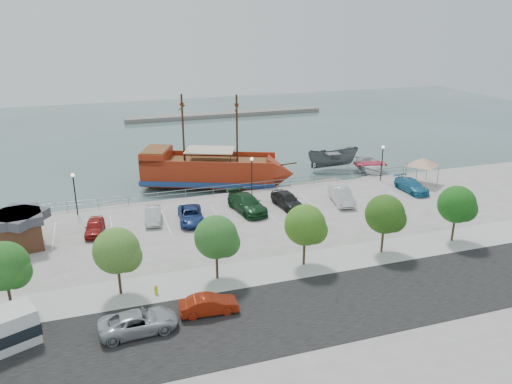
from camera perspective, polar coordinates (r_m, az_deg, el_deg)
name	(u,v)px	position (r m, az deg, el deg)	size (l,w,h in m)	color
ground	(272,226)	(49.01, 1.85, -3.93)	(160.00, 160.00, 0.00)	#38524E
land_slab	(391,353)	(32.53, 15.22, -17.38)	(100.00, 58.00, 1.20)	gray
street	(352,302)	(35.66, 10.89, -12.21)	(100.00, 8.00, 0.04)	black
sidewalk	(315,263)	(40.26, 6.78, -8.01)	(100.00, 4.00, 0.05)	#B6B6B6
seawall_railing	(248,187)	(55.34, -0.90, 0.60)	(50.00, 0.06, 1.00)	slate
far_shore	(226,114)	(102.25, -3.49, 8.84)	(40.00, 3.00, 0.80)	gray
pirate_ship	(220,171)	(59.54, -4.12, 2.36)	(18.49, 11.40, 11.54)	#9C2811
patrol_boat	(333,160)	(67.02, 8.78, 3.63)	(2.60, 6.90, 2.67)	#53595D
speedboat	(370,166)	(67.14, 12.89, 2.87)	(5.27, 7.37, 1.53)	silver
dock_west	(131,207)	(54.97, -14.06, -1.65)	(6.21, 1.78, 0.36)	gray
dock_mid	(314,186)	(60.01, 6.69, 0.69)	(7.78, 2.22, 0.44)	slate
dock_east	(366,181)	(63.16, 12.45, 1.29)	(6.24, 1.78, 0.36)	gray
shed	(19,229)	(46.26, -25.50, -3.86)	(4.39, 4.39, 3.12)	#512D1D
canopy_tent	(424,158)	(60.33, 18.60, 3.70)	(4.84, 4.84, 3.51)	slate
street_van	(139,322)	(32.68, -13.26, -14.26)	(2.24, 4.86, 1.35)	#9BA0A6
street_sedan	(209,305)	(33.70, -5.40, -12.69)	(1.35, 3.87, 1.27)	maroon
fire_hydrant	(156,289)	(36.38, -11.36, -10.86)	(0.24, 0.24, 0.70)	#D4C407
lamp_post_left	(74,187)	(51.15, -20.07, 0.59)	(0.36, 0.36, 4.28)	black
lamp_post_mid	(252,169)	(53.41, -0.49, 2.61)	(0.36, 0.36, 4.28)	black
lamp_post_right	(382,157)	(60.05, 14.24, 3.94)	(0.36, 0.36, 4.28)	black
tree_a	(7,268)	(36.09, -26.62, -7.73)	(3.30, 3.20, 5.00)	#473321
tree_b	(119,252)	(35.54, -15.40, -6.65)	(3.30, 3.20, 5.00)	#473321
tree_c	(218,239)	(36.36, -4.32, -5.32)	(3.30, 3.20, 5.00)	#473321
tree_d	(307,226)	(38.45, 5.86, -3.93)	(3.30, 3.20, 5.00)	#473321
tree_e	(387,215)	(41.63, 14.72, -2.61)	(3.30, 3.20, 5.00)	#473321
tree_f	(459,206)	(45.67, 22.15, -1.45)	(3.30, 3.20, 5.00)	#473321
parked_car_a	(95,227)	(47.04, -17.97, -3.78)	(1.58, 3.91, 1.33)	maroon
parked_car_b	(153,215)	(48.31, -11.70, -2.56)	(1.43, 4.10, 1.35)	silver
parked_car_c	(191,215)	(47.61, -7.44, -2.64)	(2.23, 4.84, 1.35)	navy
parked_car_d	(247,203)	(49.66, -1.03, -1.32)	(2.31, 5.69, 1.65)	#153D1D
parked_car_e	(287,200)	(50.88, 3.56, -0.87)	(1.87, 4.63, 1.58)	black
parked_car_f	(341,196)	(52.62, 9.74, -0.41)	(1.69, 4.85, 1.60)	silver
parked_car_h	(412,186)	(57.85, 17.35, 0.70)	(1.93, 4.75, 1.38)	teal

